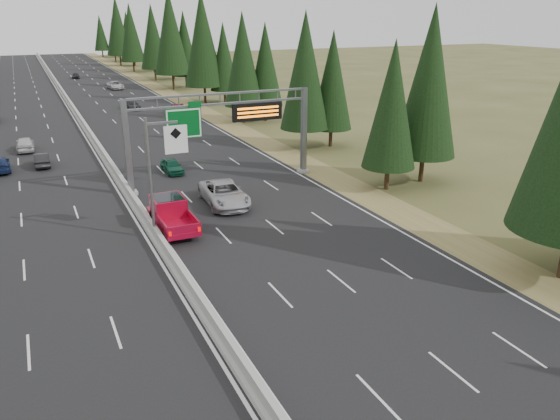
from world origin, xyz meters
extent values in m
cube|color=black|center=(0.00, 80.00, 0.04)|extent=(32.00, 260.00, 0.08)
cube|color=olive|center=(17.80, 80.00, 0.03)|extent=(3.60, 260.00, 0.06)
cube|color=gray|center=(0.00, 80.00, 0.23)|extent=(0.70, 260.00, 0.30)
cube|color=gray|center=(0.00, 80.00, 0.63)|extent=(0.30, 260.00, 0.60)
cube|color=slate|center=(0.35, 35.00, 3.98)|extent=(0.45, 0.45, 7.80)
cube|color=gray|center=(0.35, 35.00, 0.23)|extent=(0.90, 0.90, 0.30)
cube|color=slate|center=(16.20, 35.00, 3.98)|extent=(0.45, 0.45, 7.80)
cube|color=gray|center=(16.20, 35.00, 0.23)|extent=(0.90, 0.90, 0.30)
cube|color=slate|center=(8.28, 35.00, 7.80)|extent=(15.85, 0.35, 0.16)
cube|color=slate|center=(8.28, 35.00, 6.96)|extent=(15.85, 0.35, 0.16)
cube|color=#054C19|center=(5.00, 34.75, 5.63)|extent=(3.00, 0.10, 2.50)
cube|color=silver|center=(5.00, 34.69, 5.63)|extent=(2.85, 0.02, 2.35)
cube|color=#054C19|center=(6.00, 34.75, 7.13)|extent=(1.10, 0.10, 0.45)
cube|color=black|center=(11.50, 34.70, 6.13)|extent=(4.50, 0.40, 1.50)
cube|color=orange|center=(11.50, 34.48, 6.48)|extent=(3.80, 0.02, 0.18)
cube|color=orange|center=(11.50, 34.48, 6.13)|extent=(3.80, 0.02, 0.18)
cube|color=orange|center=(11.50, 34.48, 5.78)|extent=(3.80, 0.02, 0.18)
cylinder|color=slate|center=(0.00, 25.00, 4.08)|extent=(0.20, 0.20, 8.00)
cube|color=gray|center=(0.00, 25.00, 0.18)|extent=(0.50, 0.50, 0.20)
cube|color=slate|center=(1.00, 25.00, 7.68)|extent=(2.00, 0.15, 0.15)
cube|color=silver|center=(1.80, 24.88, 6.58)|extent=(1.50, 0.06, 1.80)
cylinder|color=black|center=(20.32, 27.57, 0.99)|extent=(0.40, 0.40, 1.97)
cone|color=black|center=(20.32, 27.57, 7.16)|extent=(4.44, 4.44, 10.36)
cylinder|color=black|center=(24.47, 28.22, 1.20)|extent=(0.40, 0.40, 2.40)
cone|color=black|center=(24.47, 28.22, 8.70)|extent=(5.40, 5.40, 12.60)
cylinder|color=black|center=(20.62, 43.41, 1.16)|extent=(0.40, 0.40, 2.32)
cone|color=black|center=(20.62, 43.41, 8.42)|extent=(5.23, 5.23, 12.20)
cylinder|color=black|center=(23.95, 43.37, 1.01)|extent=(0.40, 0.40, 2.01)
cone|color=black|center=(23.95, 43.37, 7.29)|extent=(4.52, 4.52, 10.56)
cylinder|color=black|center=(20.30, 60.54, 1.15)|extent=(0.40, 0.40, 2.31)
cone|color=black|center=(20.30, 60.54, 8.37)|extent=(5.20, 5.20, 12.12)
cylinder|color=black|center=(23.50, 60.52, 1.05)|extent=(0.40, 0.40, 2.10)
cone|color=black|center=(23.50, 60.52, 7.61)|extent=(4.73, 4.73, 11.03)
cylinder|color=black|center=(20.68, 79.11, 1.41)|extent=(0.40, 0.40, 2.81)
cone|color=black|center=(20.68, 79.11, 10.20)|extent=(6.33, 6.33, 14.77)
cylinder|color=black|center=(23.79, 78.11, 1.03)|extent=(0.40, 0.40, 2.05)
cone|color=black|center=(23.79, 78.11, 7.45)|extent=(4.62, 4.62, 10.79)
cylinder|color=black|center=(20.28, 98.05, 1.48)|extent=(0.40, 0.40, 2.97)
cone|color=black|center=(20.28, 98.05, 10.75)|extent=(6.67, 6.67, 15.57)
cylinder|color=black|center=(23.35, 99.76, 1.17)|extent=(0.40, 0.40, 2.34)
cone|color=black|center=(23.35, 99.76, 8.49)|extent=(5.27, 5.27, 12.29)
cylinder|color=black|center=(20.44, 114.15, 1.29)|extent=(0.40, 0.40, 2.58)
cone|color=black|center=(20.44, 114.15, 9.34)|extent=(5.79, 5.79, 13.52)
cylinder|color=black|center=(24.87, 115.36, 1.29)|extent=(0.40, 0.40, 2.57)
cone|color=black|center=(24.87, 115.36, 9.32)|extent=(5.79, 5.79, 13.50)
cylinder|color=black|center=(19.60, 134.38, 1.32)|extent=(0.40, 0.40, 2.64)
cone|color=black|center=(19.60, 134.38, 9.57)|extent=(5.94, 5.94, 13.86)
cylinder|color=black|center=(24.84, 135.26, 1.15)|extent=(0.40, 0.40, 2.30)
cone|color=black|center=(24.84, 135.26, 8.33)|extent=(5.17, 5.17, 12.06)
cylinder|color=black|center=(19.51, 153.01, 1.47)|extent=(0.40, 0.40, 2.95)
cone|color=black|center=(19.51, 153.01, 10.69)|extent=(6.63, 6.63, 15.48)
cylinder|color=black|center=(23.21, 151.98, 0.97)|extent=(0.40, 0.40, 1.93)
cone|color=black|center=(23.21, 151.98, 7.01)|extent=(4.35, 4.35, 10.15)
cylinder|color=black|center=(20.44, 167.55, 1.01)|extent=(0.40, 0.40, 2.02)
cone|color=black|center=(20.44, 167.55, 7.32)|extent=(4.55, 4.55, 10.61)
cylinder|color=black|center=(24.81, 168.78, 1.17)|extent=(0.40, 0.40, 2.35)
cone|color=black|center=(24.81, 168.78, 8.51)|extent=(5.28, 5.28, 12.33)
cylinder|color=black|center=(19.65, 188.69, 1.08)|extent=(0.40, 0.40, 2.16)
cone|color=black|center=(19.65, 188.69, 7.83)|extent=(4.86, 4.86, 11.34)
cylinder|color=black|center=(24.50, 187.17, 1.23)|extent=(0.40, 0.40, 2.47)
cone|color=black|center=(24.50, 187.17, 8.95)|extent=(5.56, 5.56, 12.96)
imported|color=#ACACB1|center=(6.44, 29.47, 0.96)|extent=(3.26, 6.46, 1.75)
cylinder|color=black|center=(0.55, 24.18, 0.53)|extent=(0.34, 0.90, 0.90)
cylinder|color=black|center=(2.45, 24.18, 0.53)|extent=(0.34, 0.90, 0.90)
cylinder|color=black|center=(0.55, 27.88, 0.53)|extent=(0.34, 0.90, 0.90)
cylinder|color=black|center=(2.45, 27.88, 0.53)|extent=(0.34, 0.90, 0.90)
cube|color=#A90A29|center=(1.50, 26.09, 0.70)|extent=(2.24, 6.28, 0.34)
cube|color=#A90A29|center=(1.50, 27.10, 1.48)|extent=(2.13, 2.47, 1.23)
cube|color=black|center=(1.50, 27.10, 1.82)|extent=(1.91, 2.13, 0.62)
cube|color=#A90A29|center=(0.44, 24.41, 1.09)|extent=(0.11, 2.69, 0.67)
cube|color=#A90A29|center=(2.56, 24.41, 1.09)|extent=(0.11, 2.69, 0.67)
cube|color=#A90A29|center=(1.50, 23.06, 1.09)|extent=(2.24, 0.11, 0.67)
imported|color=#125138|center=(5.03, 40.00, 0.72)|extent=(1.65, 3.81, 1.28)
imported|color=#5C0D1E|center=(13.77, 70.07, 0.80)|extent=(1.76, 4.44, 1.44)
imported|color=black|center=(8.37, 77.37, 0.74)|extent=(2.20, 4.68, 1.32)
imported|color=silver|center=(9.95, 102.86, 0.81)|extent=(2.95, 5.50, 1.47)
imported|color=black|center=(4.83, 125.52, 0.73)|extent=(1.81, 3.90, 1.29)
imported|color=black|center=(-5.86, 47.55, 0.73)|extent=(1.39, 3.95, 1.30)
imported|color=silver|center=(-7.17, 55.12, 0.84)|extent=(1.85, 4.50, 1.52)
camera|label=1|loc=(-6.58, -8.74, 14.16)|focal=35.00mm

